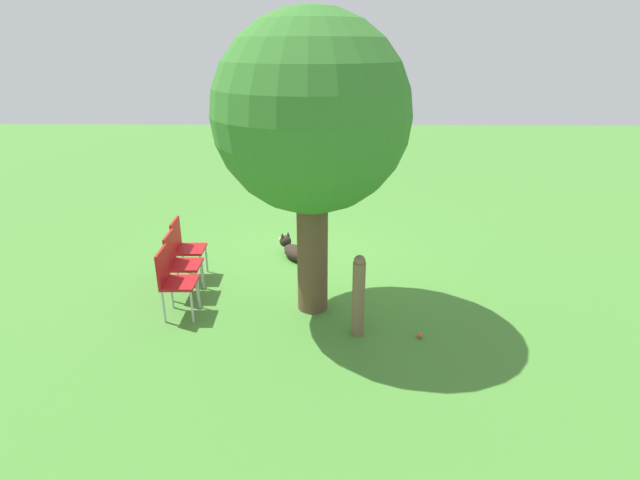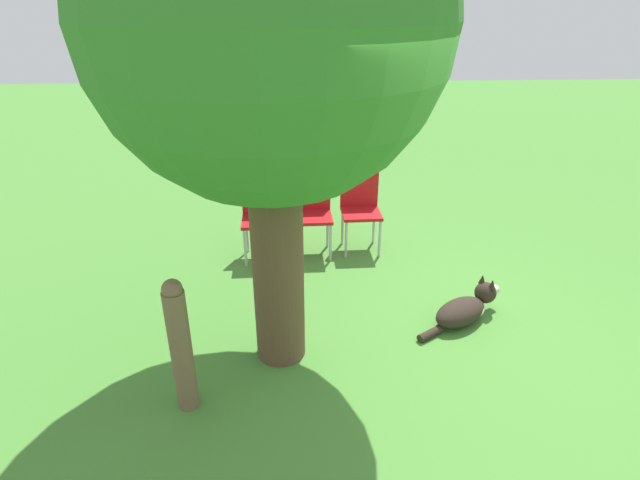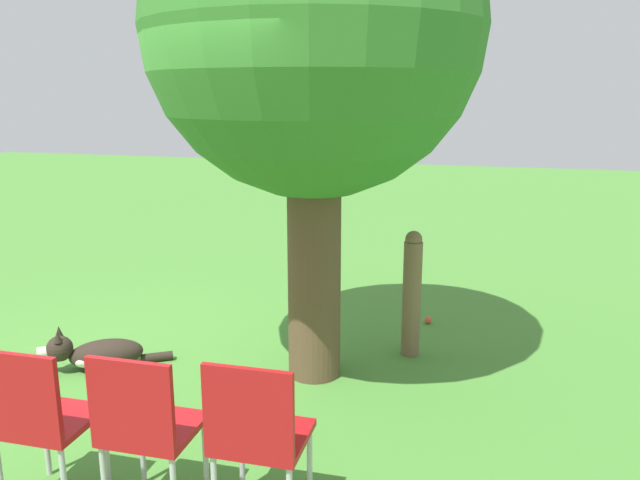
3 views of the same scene
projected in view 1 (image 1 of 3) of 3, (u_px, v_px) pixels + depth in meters
ground_plane at (305, 272)px, 7.79m from camera, size 30.00×30.00×0.00m
oak_tree at (312, 117)px, 5.84m from camera, size 2.35×2.35×3.74m
dog at (293, 250)px, 8.29m from camera, size 0.63×0.89×0.36m
fence_post at (359, 296)px, 5.94m from camera, size 0.15×0.15×1.06m
red_chair_0 at (184, 245)px, 7.43m from camera, size 0.43×0.45×0.92m
red_chair_1 at (179, 260)px, 6.90m from camera, size 0.43×0.45×0.92m
red_chair_2 at (173, 278)px, 6.38m from camera, size 0.43×0.45×0.92m
tennis_ball at (420, 335)px, 6.05m from camera, size 0.07×0.07×0.07m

